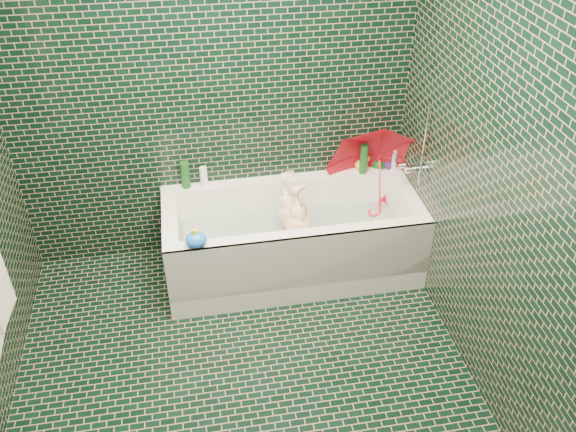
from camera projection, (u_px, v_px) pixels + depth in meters
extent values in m
plane|color=black|center=(247.00, 393.00, 3.45)|extent=(2.80, 2.80, 0.00)
plane|color=black|center=(211.00, 86.00, 3.83)|extent=(2.80, 0.00, 2.80)
plane|color=black|center=(507.00, 186.00, 2.90)|extent=(0.00, 2.80, 2.80)
cube|color=white|center=(292.00, 259.00, 4.28)|extent=(1.70, 0.75, 0.15)
cube|color=white|center=(284.00, 201.00, 4.38)|extent=(1.70, 0.10, 0.40)
cube|color=white|center=(301.00, 258.00, 3.86)|extent=(1.70, 0.10, 0.40)
cube|color=white|center=(405.00, 216.00, 4.24)|extent=(0.10, 0.55, 0.40)
cube|color=white|center=(173.00, 241.00, 4.01)|extent=(0.10, 0.55, 0.40)
cube|color=white|center=(303.00, 271.00, 3.88)|extent=(1.70, 0.02, 0.55)
cube|color=green|center=(292.00, 250.00, 4.24)|extent=(1.35, 0.47, 0.01)
cube|color=silver|center=(292.00, 234.00, 4.15)|extent=(1.48, 0.53, 0.00)
cylinder|color=silver|center=(416.00, 169.00, 4.02)|extent=(0.14, 0.05, 0.05)
cylinder|color=silver|center=(401.00, 165.00, 4.06)|extent=(0.05, 0.04, 0.04)
cylinder|color=silver|center=(424.00, 147.00, 3.81)|extent=(0.01, 0.01, 0.55)
imported|color=beige|center=(299.00, 235.00, 4.13)|extent=(0.99, 0.57, 0.32)
imported|color=red|center=(380.00, 182.00, 4.13)|extent=(1.06, 0.93, 0.96)
imported|color=white|center=(391.00, 168.00, 4.37)|extent=(0.11, 0.11, 0.27)
imported|color=#3F1E73|center=(393.00, 169.00, 4.36)|extent=(0.12, 0.12, 0.21)
imported|color=#144818|center=(378.00, 169.00, 4.36)|extent=(0.16, 0.16, 0.15)
cylinder|color=#144818|center=(364.00, 159.00, 4.26)|extent=(0.07, 0.07, 0.22)
cylinder|color=silver|center=(395.00, 157.00, 4.31)|extent=(0.06, 0.06, 0.19)
cylinder|color=#144818|center=(185.00, 175.00, 4.12)|extent=(0.07, 0.07, 0.19)
cylinder|color=white|center=(204.00, 177.00, 4.15)|extent=(0.07, 0.07, 0.14)
ellipsoid|color=yellow|center=(361.00, 165.00, 4.33)|extent=(0.11, 0.10, 0.07)
sphere|color=yellow|center=(367.00, 158.00, 4.32)|extent=(0.05, 0.05, 0.05)
cone|color=orange|center=(370.00, 158.00, 4.33)|extent=(0.02, 0.03, 0.02)
ellipsoid|color=blue|center=(196.00, 240.00, 3.61)|extent=(0.15, 0.13, 0.10)
cylinder|color=yellow|center=(195.00, 232.00, 3.57)|extent=(0.03, 0.03, 0.04)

